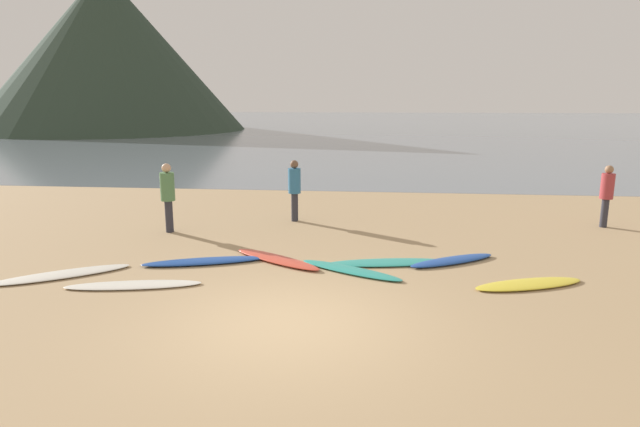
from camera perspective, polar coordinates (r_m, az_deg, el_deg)
ground_plane at (r=18.33m, az=1.63°, el=0.83°), size 120.00×120.00×0.20m
ocean_water at (r=70.24m, az=4.83°, el=9.29°), size 140.00×100.00×0.01m
headland_hill at (r=62.35m, az=-21.24°, el=15.50°), size 27.37×27.37×15.92m
surfboard_0 at (r=12.07m, az=-25.40°, el=-5.78°), size 2.47×1.96×0.06m
surfboard_1 at (r=10.92m, az=-18.93°, el=-7.08°), size 2.58×1.00×0.06m
surfboard_2 at (r=11.97m, az=-12.03°, el=-4.90°), size 2.62×1.26×0.09m
surfboard_3 at (r=11.88m, az=-4.55°, el=-4.77°), size 2.26×1.75×0.10m
surfboard_4 at (r=11.18m, az=3.18°, el=-5.92°), size 2.28×1.53×0.08m
surfboard_5 at (r=11.76m, az=7.18°, el=-5.10°), size 2.72×1.04×0.06m
surfboard_6 at (r=12.10m, az=13.66°, el=-4.78°), size 2.07×1.50×0.10m
surfboard_7 at (r=11.09m, az=21.00°, el=-6.90°), size 2.30×1.33×0.07m
person_0 at (r=15.45m, az=-2.68°, el=2.95°), size 0.35×0.35×1.75m
person_1 at (r=14.70m, az=-15.64°, el=2.18°), size 0.37×0.37×1.81m
person_2 at (r=16.63m, az=27.80°, el=2.10°), size 0.34×0.34×1.69m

